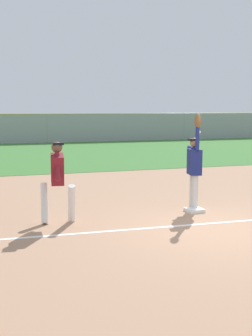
{
  "coord_description": "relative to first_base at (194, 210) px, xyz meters",
  "views": [
    {
      "loc": [
        -4.39,
        -7.68,
        2.4
      ],
      "look_at": [
        -1.29,
        1.79,
        1.05
      ],
      "focal_mm": 47.08,
      "sensor_mm": 36.0,
      "label": 1
    }
  ],
  "objects": [
    {
      "name": "parked_car_tan",
      "position": [
        8.0,
        25.34,
        0.63
      ],
      "size": [
        4.55,
        2.41,
        1.25
      ],
      "rotation": [
        0.0,
        0.0,
        -0.09
      ],
      "color": "tan",
      "rests_on": "ground_plane"
    },
    {
      "name": "outfield_fence",
      "position": [
        -0.27,
        22.28,
        0.99
      ],
      "size": [
        42.67,
        0.08,
        2.06
      ],
      "color": "#93999E",
      "rests_on": "ground_plane"
    },
    {
      "name": "outfield_grass",
      "position": [
        -0.27,
        14.63,
        -0.04
      ],
      "size": [
        42.59,
        15.29,
        0.01
      ],
      "primitive_type": "cube",
      "color": "#3D7533",
      "rests_on": "ground_plane"
    },
    {
      "name": "ground_plane",
      "position": [
        -0.27,
        -1.39,
        -0.04
      ],
      "size": [
        74.3,
        74.3,
        0.0
      ],
      "primitive_type": "plane",
      "color": "tan"
    },
    {
      "name": "chalk_foul_line",
      "position": [
        -4.0,
        -0.9,
        -0.04
      ],
      "size": [
        11.99,
        0.6,
        0.01
      ],
      "primitive_type": "cube",
      "rotation": [
        0.0,
        0.0,
        -0.04
      ],
      "color": "white",
      "rests_on": "ground_plane"
    },
    {
      "name": "baseball",
      "position": [
        0.21,
        0.25,
        1.81
      ],
      "size": [
        0.07,
        0.07,
        0.07
      ],
      "primitive_type": "sphere",
      "color": "white"
    },
    {
      "name": "fielder",
      "position": [
        0.08,
        0.2,
        1.08
      ],
      "size": [
        0.34,
        0.89,
        2.28
      ],
      "rotation": [
        0.0,
        0.0,
        2.94
      ],
      "color": "silver",
      "rests_on": "ground_plane"
    },
    {
      "name": "parked_car_black",
      "position": [
        -2.41,
        25.83,
        0.63
      ],
      "size": [
        4.54,
        2.4,
        1.25
      ],
      "rotation": [
        0.0,
        0.0,
        0.08
      ],
      "color": "black",
      "rests_on": "ground_plane"
    },
    {
      "name": "parked_car_white",
      "position": [
        2.31,
        25.65,
        0.63
      ],
      "size": [
        4.47,
        2.26,
        1.25
      ],
      "rotation": [
        0.0,
        0.0,
        -0.04
      ],
      "color": "white",
      "rests_on": "ground_plane"
    },
    {
      "name": "runner",
      "position": [
        -3.2,
        -0.02,
        0.96
      ],
      "size": [
        0.74,
        0.85,
        1.72
      ],
      "rotation": [
        0.0,
        0.0,
        -0.13
      ],
      "color": "white",
      "rests_on": "ground_plane"
    },
    {
      "name": "first_base",
      "position": [
        0.0,
        0.0,
        0.0
      ],
      "size": [
        0.39,
        0.39,
        0.08
      ],
      "primitive_type": "cube",
      "rotation": [
        0.0,
        0.0,
        0.02
      ],
      "color": "white",
      "rests_on": "ground_plane"
    }
  ]
}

